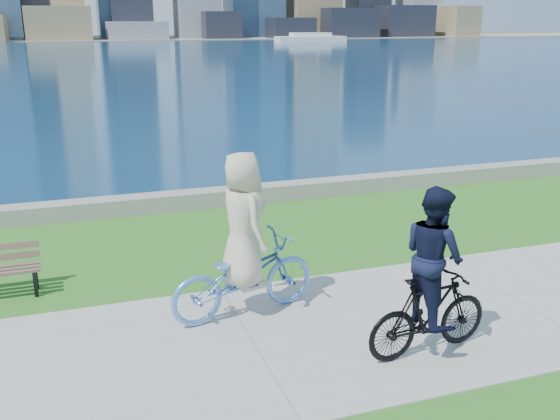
% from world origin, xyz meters
% --- Properties ---
extents(ground, '(320.00, 320.00, 0.00)m').
position_xyz_m(ground, '(0.00, 0.00, 0.00)').
color(ground, '#236019').
rests_on(ground, ground).
extents(concrete_path, '(80.00, 3.50, 0.02)m').
position_xyz_m(concrete_path, '(0.00, 0.00, 0.01)').
color(concrete_path, '#999994').
rests_on(concrete_path, ground).
extents(seawall, '(90.00, 0.50, 0.35)m').
position_xyz_m(seawall, '(0.00, 6.20, 0.17)').
color(seawall, gray).
rests_on(seawall, ground).
extents(bay_water, '(320.00, 131.00, 0.01)m').
position_xyz_m(bay_water, '(0.00, 72.00, 0.00)').
color(bay_water, '#0C2D4F').
rests_on(bay_water, ground).
extents(far_shore, '(320.00, 30.00, 0.12)m').
position_xyz_m(far_shore, '(0.00, 130.00, 0.06)').
color(far_shore, gray).
rests_on(far_shore, ground).
extents(ferry_far, '(12.25, 3.50, 1.66)m').
position_xyz_m(ferry_far, '(39.44, 97.70, 0.69)').
color(ferry_far, silver).
rests_on(ferry_far, ground).
extents(cyclist_woman, '(1.13, 2.22, 2.28)m').
position_xyz_m(cyclist_woman, '(0.12, 0.85, 0.87)').
color(cyclist_woman, '#5C94E0').
rests_on(cyclist_woman, ground).
extents(cyclist_man, '(0.70, 1.73, 2.10)m').
position_xyz_m(cyclist_man, '(1.95, -0.89, 0.90)').
color(cyclist_man, black).
rests_on(cyclist_man, ground).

